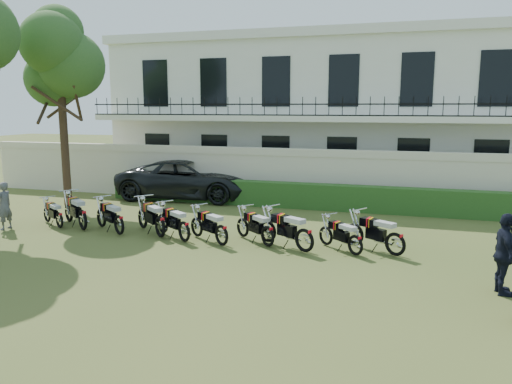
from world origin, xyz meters
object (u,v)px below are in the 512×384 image
(motorcycle_0, at_px, (59,216))
(motorcycle_5, at_px, (222,230))
(inspector, at_px, (4,206))
(suv, at_px, (188,179))
(motorcycle_4, at_px, (184,227))
(motorcycle_8, at_px, (355,240))
(officer_2, at_px, (504,254))
(motorcycle_7, at_px, (305,235))
(tree_west_near, at_px, (60,58))
(motorcycle_2, at_px, (119,220))
(motorcycle_6, at_px, (268,231))
(motorcycle_9, at_px, (396,238))
(motorcycle_1, at_px, (82,215))
(motorcycle_3, at_px, (160,222))

(motorcycle_0, xyz_separation_m, motorcycle_5, (5.90, -0.41, 0.06))
(inspector, bearing_deg, suv, 156.57)
(motorcycle_0, height_order, suv, suv)
(motorcycle_0, xyz_separation_m, motorcycle_4, (4.69, -0.35, 0.06))
(motorcycle_8, xyz_separation_m, suv, (-7.93, 6.58, 0.40))
(officer_2, bearing_deg, motorcycle_8, 53.98)
(motorcycle_4, bearing_deg, motorcycle_7, -55.83)
(suv, bearing_deg, tree_west_near, 119.89)
(motorcycle_4, xyz_separation_m, motorcycle_7, (3.64, -0.02, 0.04))
(motorcycle_2, xyz_separation_m, motorcycle_7, (5.95, -0.18, 0.03))
(motorcycle_7, bearing_deg, motorcycle_6, 106.36)
(suv, bearing_deg, motorcycle_6, -144.84)
(tree_west_near, bearing_deg, motorcycle_4, -28.85)
(motorcycle_9, bearing_deg, motorcycle_1, 122.75)
(motorcycle_9, bearing_deg, motorcycle_6, 124.51)
(suv, xyz_separation_m, inspector, (-3.43, -6.92, -0.06))
(motorcycle_4, bearing_deg, motorcycle_1, 119.37)
(suv, bearing_deg, officer_2, -131.90)
(motorcycle_6, relative_size, suv, 0.25)
(motorcycle_0, distance_m, officer_2, 13.21)
(motorcycle_6, height_order, suv, suv)
(motorcycle_8, distance_m, inspector, 11.37)
(motorcycle_7, bearing_deg, motorcycle_3, 115.96)
(motorcycle_8, bearing_deg, inspector, 131.77)
(motorcycle_2, xyz_separation_m, inspector, (-4.03, -0.40, 0.29))
(motorcycle_0, xyz_separation_m, motorcycle_6, (7.21, -0.11, 0.05))
(motorcycle_0, relative_size, motorcycle_2, 0.87)
(motorcycle_2, height_order, motorcycle_9, motorcycle_9)
(tree_west_near, relative_size, motorcycle_5, 4.77)
(motorcycle_7, height_order, officer_2, officer_2)
(motorcycle_7, distance_m, inspector, 9.99)
(motorcycle_6, bearing_deg, motorcycle_0, 127.03)
(motorcycle_4, xyz_separation_m, suv, (-2.92, 6.69, 0.36))
(tree_west_near, xyz_separation_m, motorcycle_3, (6.08, -3.61, -5.37))
(motorcycle_6, relative_size, motorcycle_7, 0.82)
(tree_west_near, bearing_deg, motorcycle_1, -47.48)
(motorcycle_1, bearing_deg, motorcycle_9, -54.14)
(motorcycle_9, distance_m, inspector, 12.42)
(motorcycle_0, relative_size, motorcycle_7, 0.79)
(motorcycle_0, distance_m, motorcycle_8, 9.71)
(motorcycle_3, relative_size, motorcycle_9, 0.96)
(tree_west_near, relative_size, motorcycle_0, 5.30)
(motorcycle_4, bearing_deg, motorcycle_0, 120.12)
(motorcycle_6, height_order, inspector, inspector)
(motorcycle_1, relative_size, motorcycle_6, 1.15)
(motorcycle_5, bearing_deg, motorcycle_4, 120.77)
(motorcycle_3, height_order, motorcycle_4, motorcycle_3)
(motorcycle_3, distance_m, motorcycle_7, 4.57)
(motorcycle_5, bearing_deg, officer_2, -70.07)
(tree_west_near, distance_m, suv, 7.08)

